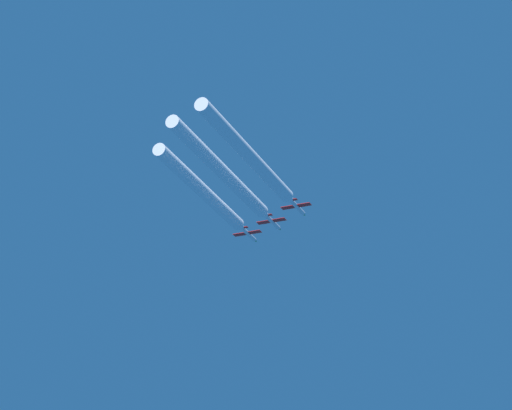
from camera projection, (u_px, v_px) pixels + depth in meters
jet_lead at (248, 234)px, 406.87m from camera, size 8.56×12.47×3.00m
jet_second_echelon at (273, 222)px, 394.80m from camera, size 8.56×12.47×3.00m
jet_third_echelon at (297, 207)px, 382.47m from camera, size 8.56×12.47×3.00m
smoke_trail_lead at (202, 191)px, 378.96m from camera, size 3.66×54.71×3.66m
smoke_trail_second_echelon at (222, 171)px, 364.15m from camera, size 3.66×61.21×3.66m
smoke_trail_third_echelon at (249, 155)px, 352.76m from camera, size 3.66×58.96×3.66m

